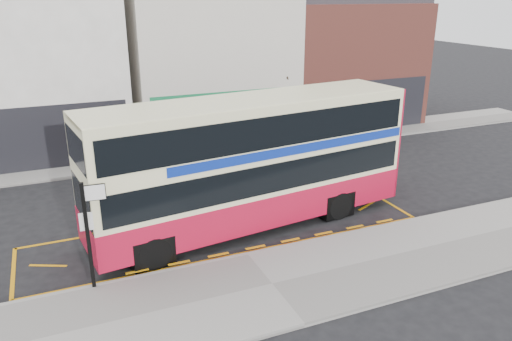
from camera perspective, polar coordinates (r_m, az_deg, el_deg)
name	(u,v)px	position (r m, az deg, el deg)	size (l,w,h in m)	color
ground	(243,252)	(16.78, -1.47, -9.32)	(120.00, 120.00, 0.00)	black
pavement	(272,286)	(14.93, 1.85, -13.02)	(40.00, 4.00, 0.15)	gray
kerb	(247,255)	(16.44, -0.99, -9.68)	(40.00, 0.15, 0.15)	gray
far_pavement	(166,156)	(26.50, -10.25, 1.68)	(50.00, 3.00, 0.15)	gray
road_markings	(227,232)	(18.11, -3.35, -7.03)	(14.00, 3.40, 0.01)	orange
terrace_left	(37,50)	(28.80, -23.77, 12.50)	(8.00, 8.01, 11.80)	white
terrace_green_shop	(204,48)	(30.14, -5.96, 13.78)	(9.00, 8.01, 11.30)	beige
terrace_right	(336,50)	(33.93, 9.15, 13.46)	(9.00, 8.01, 10.30)	#9A4A3D
double_decker_bus	(252,161)	(17.75, -0.42, 1.12)	(12.07, 4.19, 4.72)	beige
bus_stop_post	(89,226)	(14.59, -18.53, -6.04)	(0.79, 0.16, 3.20)	black
car_grey	(168,157)	(24.52, -10.03, 1.57)	(1.32, 3.79, 1.25)	#38393F
car_white	(314,142)	(26.59, 6.65, 3.30)	(1.92, 4.71, 1.37)	silver
street_tree_right	(284,83)	(28.77, 3.19, 9.97)	(2.23, 2.23, 4.82)	black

